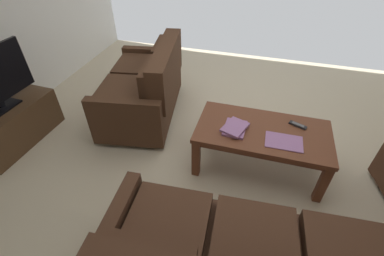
{
  "coord_description": "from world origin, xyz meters",
  "views": [
    {
      "loc": [
        -0.25,
        2.18,
        2.04
      ],
      "look_at": [
        0.18,
        0.67,
        0.74
      ],
      "focal_mm": 25.24,
      "sensor_mm": 36.0,
      "label": 1
    }
  ],
  "objects_px": {
    "book_stack": "(235,128)",
    "loose_magazine": "(284,142)",
    "loveseat_near": "(146,88)",
    "tv_remote": "(298,125)",
    "tv_stand": "(12,125)",
    "coffee_table": "(262,136)"
  },
  "relations": [
    {
      "from": "coffee_table",
      "to": "tv_remote",
      "type": "height_order",
      "value": "tv_remote"
    },
    {
      "from": "loveseat_near",
      "to": "book_stack",
      "type": "bearing_deg",
      "value": 152.66
    },
    {
      "from": "coffee_table",
      "to": "book_stack",
      "type": "bearing_deg",
      "value": 14.65
    },
    {
      "from": "loose_magazine",
      "to": "tv_stand",
      "type": "bearing_deg",
      "value": 93.79
    },
    {
      "from": "book_stack",
      "to": "loose_magazine",
      "type": "relative_size",
      "value": 0.92
    },
    {
      "from": "tv_remote",
      "to": "tv_stand",
      "type": "bearing_deg",
      "value": 9.58
    },
    {
      "from": "coffee_table",
      "to": "tv_stand",
      "type": "relative_size",
      "value": 1.25
    },
    {
      "from": "tv_remote",
      "to": "loose_magazine",
      "type": "relative_size",
      "value": 0.52
    },
    {
      "from": "tv_remote",
      "to": "loose_magazine",
      "type": "height_order",
      "value": "tv_remote"
    },
    {
      "from": "book_stack",
      "to": "loose_magazine",
      "type": "distance_m",
      "value": 0.44
    },
    {
      "from": "tv_stand",
      "to": "loose_magazine",
      "type": "height_order",
      "value": "loose_magazine"
    },
    {
      "from": "book_stack",
      "to": "loveseat_near",
      "type": "bearing_deg",
      "value": -27.34
    },
    {
      "from": "loveseat_near",
      "to": "tv_remote",
      "type": "relative_size",
      "value": 8.86
    },
    {
      "from": "tv_stand",
      "to": "loose_magazine",
      "type": "bearing_deg",
      "value": -175.32
    },
    {
      "from": "loveseat_near",
      "to": "tv_stand",
      "type": "distance_m",
      "value": 1.49
    },
    {
      "from": "coffee_table",
      "to": "tv_remote",
      "type": "distance_m",
      "value": 0.34
    },
    {
      "from": "loveseat_near",
      "to": "coffee_table",
      "type": "bearing_deg",
      "value": 159.38
    },
    {
      "from": "tv_stand",
      "to": "loose_magazine",
      "type": "xyz_separation_m",
      "value": [
        -2.78,
        -0.23,
        0.25
      ]
    },
    {
      "from": "loveseat_near",
      "to": "tv_remote",
      "type": "height_order",
      "value": "loveseat_near"
    },
    {
      "from": "loveseat_near",
      "to": "book_stack",
      "type": "relative_size",
      "value": 5.04
    },
    {
      "from": "tv_stand",
      "to": "tv_remote",
      "type": "bearing_deg",
      "value": -170.42
    },
    {
      "from": "book_stack",
      "to": "loose_magazine",
      "type": "bearing_deg",
      "value": 173.26
    }
  ]
}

